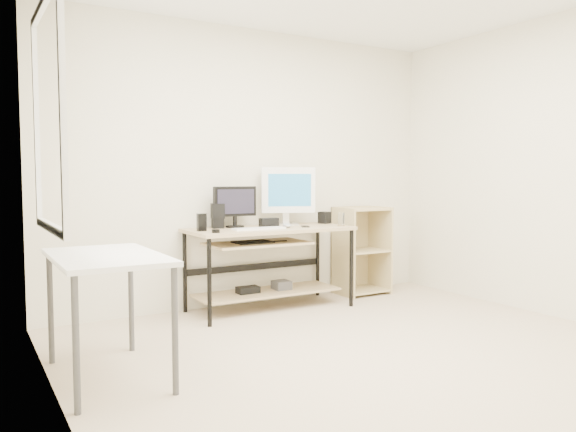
{
  "coord_description": "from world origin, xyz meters",
  "views": [
    {
      "loc": [
        -2.42,
        -2.81,
        1.21
      ],
      "look_at": [
        -0.02,
        1.3,
        0.88
      ],
      "focal_mm": 35.0,
      "sensor_mm": 36.0,
      "label": 1
    }
  ],
  "objects_px": {
    "desk": "(267,251)",
    "audio_controller": "(202,222)",
    "shelf_unit": "(359,250)",
    "white_imac": "(288,192)",
    "black_monitor": "(235,204)",
    "side_table": "(107,268)"
  },
  "relations": [
    {
      "from": "black_monitor",
      "to": "audio_controller",
      "type": "relative_size",
      "value": 2.71
    },
    {
      "from": "black_monitor",
      "to": "white_imac",
      "type": "distance_m",
      "value": 0.56
    },
    {
      "from": "shelf_unit",
      "to": "white_imac",
      "type": "distance_m",
      "value": 1.06
    },
    {
      "from": "desk",
      "to": "black_monitor",
      "type": "xyz_separation_m",
      "value": [
        -0.23,
        0.18,
        0.43
      ]
    },
    {
      "from": "side_table",
      "to": "shelf_unit",
      "type": "relative_size",
      "value": 1.11
    },
    {
      "from": "shelf_unit",
      "to": "black_monitor",
      "type": "relative_size",
      "value": 2.2
    },
    {
      "from": "shelf_unit",
      "to": "black_monitor",
      "type": "xyz_separation_m",
      "value": [
        -1.41,
        0.02,
        0.51
      ]
    },
    {
      "from": "black_monitor",
      "to": "shelf_unit",
      "type": "bearing_deg",
      "value": 0.92
    },
    {
      "from": "white_imac",
      "to": "shelf_unit",
      "type": "bearing_deg",
      "value": 21.37
    },
    {
      "from": "desk",
      "to": "white_imac",
      "type": "distance_m",
      "value": 0.64
    },
    {
      "from": "side_table",
      "to": "shelf_unit",
      "type": "xyz_separation_m",
      "value": [
        2.83,
        1.22,
        -0.22
      ]
    },
    {
      "from": "desk",
      "to": "shelf_unit",
      "type": "distance_m",
      "value": 1.19
    },
    {
      "from": "black_monitor",
      "to": "white_imac",
      "type": "xyz_separation_m",
      "value": [
        0.55,
        -0.03,
        0.1
      ]
    },
    {
      "from": "desk",
      "to": "side_table",
      "type": "xyz_separation_m",
      "value": [
        -1.65,
        -1.06,
        0.13
      ]
    },
    {
      "from": "desk",
      "to": "audio_controller",
      "type": "xyz_separation_m",
      "value": [
        -0.63,
        0.0,
        0.29
      ]
    },
    {
      "from": "desk",
      "to": "audio_controller",
      "type": "relative_size",
      "value": 9.95
    },
    {
      "from": "white_imac",
      "to": "desk",
      "type": "bearing_deg",
      "value": -132.71
    },
    {
      "from": "desk",
      "to": "shelf_unit",
      "type": "bearing_deg",
      "value": 7.77
    },
    {
      "from": "audio_controller",
      "to": "side_table",
      "type": "bearing_deg",
      "value": -132.3
    },
    {
      "from": "desk",
      "to": "black_monitor",
      "type": "bearing_deg",
      "value": 142.29
    },
    {
      "from": "desk",
      "to": "white_imac",
      "type": "height_order",
      "value": "white_imac"
    },
    {
      "from": "shelf_unit",
      "to": "black_monitor",
      "type": "bearing_deg",
      "value": 179.16
    }
  ]
}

